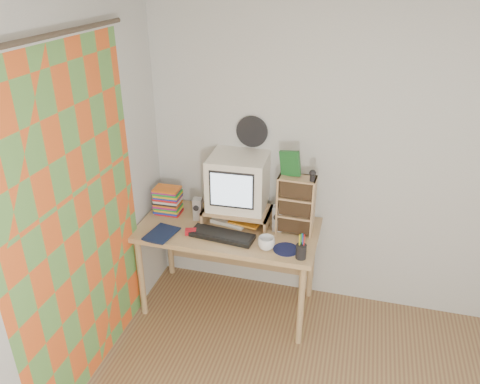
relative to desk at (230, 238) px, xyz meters
The scene contains 21 objects.
ceiling 2.59m from the desk, 54.49° to the right, with size 3.50×3.50×0.00m, color white.
back_wall 1.25m from the desk, 16.59° to the left, with size 3.50×3.50×0.00m, color silver.
left_wall 1.73m from the desk, 116.51° to the right, with size 3.50×3.50×0.00m, color silver.
curtain 1.29m from the desk, 125.22° to the right, with size 2.20×2.20×0.00m, color orange.
wall_disc 0.87m from the desk, 70.78° to the left, with size 0.25×0.25×0.02m, color black.
desk is the anchor object (origin of this frame).
monitor_riser 0.24m from the desk, 36.34° to the left, with size 0.52×0.30×0.12m.
crt_monitor 0.47m from the desk, 65.74° to the left, with size 0.44×0.44×0.42m, color white.
speaker_left 0.35m from the desk, behind, with size 0.07×0.07×0.18m, color #A7A6AB.
speaker_right 0.45m from the desk, ahead, with size 0.08×0.08×0.20m, color #A7A6AB.
keyboard 0.26m from the desk, 90.13° to the right, with size 0.49×0.16×0.03m, color black.
dvd_stack 0.61m from the desk, behind, with size 0.21×0.15×0.29m, color brown, non-canonical shape.
cd_rack 0.63m from the desk, ahead, with size 0.27×0.15×0.46m, color tan.
mug 0.49m from the desk, 38.38° to the right, with size 0.12×0.12×0.10m, color white.
diary 0.64m from the desk, 152.45° to the right, with size 0.23×0.17×0.05m, color #101C3E.
mousepad 0.57m from the desk, 26.89° to the right, with size 0.19×0.19×0.00m, color #101138.
pen_cup 0.72m from the desk, 28.15° to the right, with size 0.07×0.07×0.15m, color black, non-canonical shape.
papers 0.17m from the desk, 42.60° to the left, with size 0.28×0.20×0.04m, color white, non-canonical shape.
red_box 0.37m from the desk, 137.05° to the right, with size 0.08×0.05×0.04m, color red.
game_box 0.82m from the desk, ahead, with size 0.15×0.03×0.19m, color #185721.
webcam 0.89m from the desk, ahead, with size 0.05×0.05×0.09m, color black, non-canonical shape.
Camera 1 is at (-0.11, -1.63, 2.62)m, focal length 35.00 mm.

